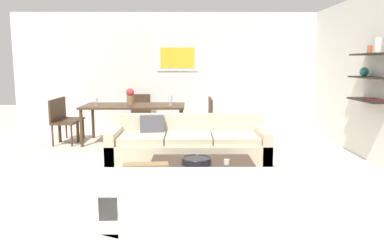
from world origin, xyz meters
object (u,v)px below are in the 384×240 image
wine_glass_right_far (171,98)px  centerpiece_vase (130,96)px  candle_jar (227,162)px  dining_chair_head (140,111)px  loveseat_white (206,214)px  wine_glass_right_near (170,99)px  dining_chair_right_far (204,115)px  dining_chair_right_near (205,119)px  dining_table (134,108)px  decorative_bowl (196,160)px  coffee_table (202,180)px  dining_chair_left_near (60,119)px  dining_chair_left_far (67,116)px  sofa_beige (188,149)px  wine_glass_left_near (96,100)px

wine_glass_right_far → centerpiece_vase: centerpiece_vase is taller
candle_jar → dining_chair_head: bearing=111.1°
dining_chair_head → loveseat_white: bearing=-76.8°
loveseat_white → candle_jar: bearing=76.8°
wine_glass_right_near → loveseat_white: bearing=-83.1°
dining_chair_right_far → dining_chair_right_near: bearing=-90.0°
dining_chair_head → wine_glass_right_near: wine_glass_right_near is taller
dining_table → wine_glass_right_far: bearing=9.4°
decorative_bowl → dining_chair_right_far: dining_chair_right_far is taller
coffee_table → dining_table: size_ratio=0.63×
dining_chair_left_near → wine_glass_right_far: bearing=9.1°
decorative_bowl → dining_chair_left_far: (-2.58, 3.27, 0.08)m
dining_chair_right_far → centerpiece_vase: size_ratio=2.73×
dining_chair_head → wine_glass_right_far: (0.72, -0.77, 0.38)m
loveseat_white → dining_chair_right_near: dining_chair_right_near is taller
dining_chair_right_near → dining_chair_head: bearing=141.6°
loveseat_white → dining_chair_left_near: size_ratio=1.86×
dining_chair_head → dining_chair_left_near: size_ratio=1.00×
sofa_beige → centerpiece_vase: bearing=121.0°
coffee_table → dining_chair_left_far: size_ratio=1.41×
sofa_beige → dining_table: 2.20m
coffee_table → dining_chair_right_near: (0.16, 2.84, 0.31)m
coffee_table → candle_jar: size_ratio=19.13×
wine_glass_right_near → dining_chair_left_far: bearing=170.9°
decorative_bowl → wine_glass_right_far: wine_glass_right_far is taller
dining_chair_head → sofa_beige: bearing=-68.8°
coffee_table → wine_glass_right_near: bearing=100.0°
dining_table → dining_chair_left_near: (-1.40, -0.22, -0.18)m
dining_chair_left_far → wine_glass_right_near: size_ratio=5.04×
dining_table → dining_chair_right_far: bearing=8.9°
dining_chair_left_near → wine_glass_right_far: wine_glass_right_far is taller
decorative_bowl → wine_glass_left_near: bearing=122.9°
dining_chair_right_near → dining_chair_right_far: bearing=90.0°
wine_glass_right_far → loveseat_white: bearing=-83.5°
dining_chair_left_far → wine_glass_right_near: 2.18m
candle_jar → loveseat_white: bearing=-103.2°
centerpiece_vase → dining_chair_right_near: bearing=-10.2°
dining_chair_head → dining_chair_right_far: bearing=-25.7°
dining_chair_right_far → centerpiece_vase: 1.55m
dining_chair_left_near → dining_chair_left_far: bearing=90.0°
wine_glass_right_near → centerpiece_vase: size_ratio=0.54×
dining_chair_right_far → wine_glass_right_near: wine_glass_right_near is taller
sofa_beige → dining_table: sofa_beige is taller
dining_chair_left_far → dining_chair_left_near: (0.00, -0.44, 0.00)m
centerpiece_vase → coffee_table: bearing=-67.0°
dining_chair_left_near → wine_glass_right_far: size_ratio=4.78×
coffee_table → wine_glass_right_far: 3.30m
loveseat_white → candle_jar: loveseat_white is taller
candle_jar → dining_chair_head: (-1.53, 3.98, 0.09)m
wine_glass_left_near → dining_chair_right_far: bearing=9.1°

